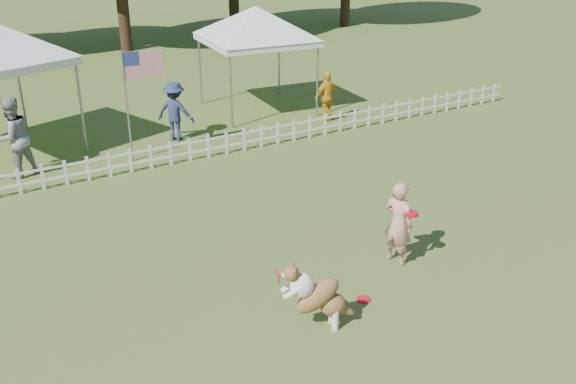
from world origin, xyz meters
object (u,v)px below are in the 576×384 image
object	(u,v)px
canopy_tent_right	(257,61)
flag_pole	(127,108)
spectator_a	(13,137)
spectator_c	(327,97)
dog	(319,296)
frisbee_on_turf	(364,299)
handler	(398,223)
spectator_b	(175,111)

from	to	relation	value
canopy_tent_right	flag_pole	distance (m)	5.32
spectator_a	spectator_c	distance (m)	8.55
dog	frisbee_on_turf	bearing A→B (deg)	32.46
flag_pole	spectator_a	size ratio (longest dim) A/B	1.45
canopy_tent_right	flag_pole	world-z (taller)	canopy_tent_right
handler	frisbee_on_turf	bearing A→B (deg)	103.89
flag_pole	frisbee_on_turf	bearing A→B (deg)	-78.26
handler	spectator_a	distance (m)	9.14
handler	flag_pole	bearing A→B (deg)	3.07
frisbee_on_turf	flag_pole	size ratio (longest dim) A/B	0.08
spectator_b	dog	bearing A→B (deg)	127.17
handler	spectator_b	bearing A→B (deg)	-9.40
flag_pole	handler	bearing A→B (deg)	-68.29
flag_pole	spectator_c	bearing A→B (deg)	5.36
spectator_b	spectator_a	bearing A→B (deg)	53.02
handler	spectator_b	xyz separation A→B (m)	(-0.96, 8.16, 0.03)
flag_pole	spectator_a	xyz separation A→B (m)	(-2.59, 0.40, -0.43)
flag_pole	dog	bearing A→B (deg)	-85.71
frisbee_on_turf	spectator_c	size ratio (longest dim) A/B	0.16
spectator_a	spectator_c	xyz separation A→B (m)	(8.55, -0.11, -0.21)
spectator_b	spectator_c	distance (m)	4.47
handler	spectator_b	size ratio (longest dim) A/B	0.97
spectator_a	spectator_b	size ratio (longest dim) A/B	1.20
handler	spectator_c	xyz separation A→B (m)	(3.46, 7.49, -0.03)
spectator_b	spectator_c	bearing A→B (deg)	-143.38
frisbee_on_turf	flag_pole	xyz separation A→B (m)	(-1.28, 7.90, 1.36)
canopy_tent_right	spectator_b	distance (m)	3.59
spectator_a	spectator_c	bearing A→B (deg)	155.82
flag_pole	spectator_b	size ratio (longest dim) A/B	1.73
canopy_tent_right	spectator_a	xyz separation A→B (m)	(-7.35, -1.97, -0.58)
flag_pole	spectator_c	world-z (taller)	flag_pole
handler	canopy_tent_right	bearing A→B (deg)	-29.38
spectator_a	canopy_tent_right	bearing A→B (deg)	171.56
handler	dog	xyz separation A→B (m)	(-2.25, -0.96, -0.20)
spectator_a	spectator_b	world-z (taller)	spectator_a
dog	spectator_c	distance (m)	10.20
flag_pole	spectator_a	distance (m)	2.66
canopy_tent_right	spectator_a	bearing A→B (deg)	-160.13
frisbee_on_turf	spectator_b	size ratio (longest dim) A/B	0.15
handler	dog	world-z (taller)	handler
frisbee_on_turf	flag_pole	world-z (taller)	flag_pole
spectator_a	spectator_b	distance (m)	4.18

